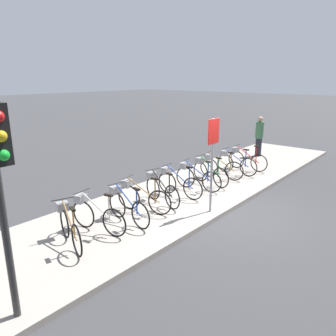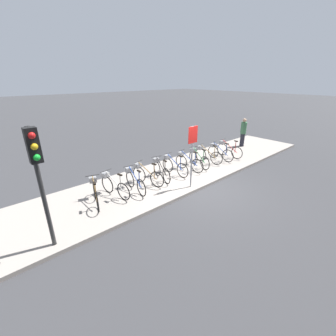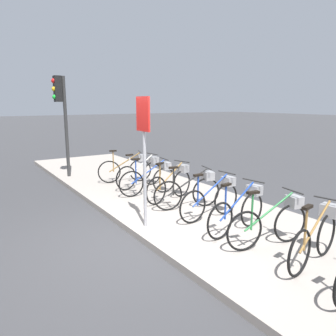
# 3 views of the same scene
# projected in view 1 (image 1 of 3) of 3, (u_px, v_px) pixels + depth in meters

# --- Properties ---
(ground_plane) EXTENTS (120.00, 120.00, 0.00)m
(ground_plane) POSITION_uv_depth(u_px,v_px,m) (228.00, 214.00, 8.47)
(ground_plane) COLOR #38383A
(sidewalk) EXTENTS (17.68, 3.27, 0.12)m
(sidewalk) POSITION_uv_depth(u_px,v_px,m) (178.00, 197.00, 9.47)
(sidewalk) COLOR #9E9389
(sidewalk) RESTS_ON ground_plane
(parked_bicycle_0) EXTENTS (0.62, 1.46, 0.94)m
(parked_bicycle_0) POSITION_uv_depth(u_px,v_px,m) (69.00, 225.00, 6.61)
(parked_bicycle_0) COLOR black
(parked_bicycle_0) RESTS_ON sidewalk
(parked_bicycle_1) EXTENTS (0.46, 1.51, 0.94)m
(parked_bicycle_1) POSITION_uv_depth(u_px,v_px,m) (95.00, 213.00, 7.18)
(parked_bicycle_1) COLOR black
(parked_bicycle_1) RESTS_ON sidewalk
(parked_bicycle_2) EXTENTS (0.46, 1.52, 0.94)m
(parked_bicycle_2) POSITION_uv_depth(u_px,v_px,m) (126.00, 205.00, 7.65)
(parked_bicycle_2) COLOR black
(parked_bicycle_2) RESTS_ON sidewalk
(parked_bicycle_3) EXTENTS (0.55, 1.49, 0.94)m
(parked_bicycle_3) POSITION_uv_depth(u_px,v_px,m) (141.00, 196.00, 8.24)
(parked_bicycle_3) COLOR black
(parked_bicycle_3) RESTS_ON sidewalk
(parked_bicycle_4) EXTENTS (0.53, 1.49, 0.94)m
(parked_bicycle_4) POSITION_uv_depth(u_px,v_px,m) (160.00, 188.00, 8.79)
(parked_bicycle_4) COLOR black
(parked_bicycle_4) RESTS_ON sidewalk
(parked_bicycle_5) EXTENTS (0.46, 1.53, 0.94)m
(parked_bicycle_5) POSITION_uv_depth(u_px,v_px,m) (177.00, 182.00, 9.33)
(parked_bicycle_5) COLOR black
(parked_bicycle_5) RESTS_ON sidewalk
(parked_bicycle_6) EXTENTS (0.46, 1.52, 0.94)m
(parked_bicycle_6) POSITION_uv_depth(u_px,v_px,m) (195.00, 176.00, 9.87)
(parked_bicycle_6) COLOR black
(parked_bicycle_6) RESTS_ON sidewalk
(parked_bicycle_7) EXTENTS (0.47, 1.51, 0.94)m
(parked_bicycle_7) POSITION_uv_depth(u_px,v_px,m) (208.00, 171.00, 10.39)
(parked_bicycle_7) COLOR black
(parked_bicycle_7) RESTS_ON sidewalk
(parked_bicycle_8) EXTENTS (0.47, 1.51, 0.94)m
(parked_bicycle_8) POSITION_uv_depth(u_px,v_px,m) (219.00, 166.00, 10.96)
(parked_bicycle_8) COLOR black
(parked_bicycle_8) RESTS_ON sidewalk
(parked_bicycle_9) EXTENTS (0.46, 1.53, 0.94)m
(parked_bicycle_9) POSITION_uv_depth(u_px,v_px,m) (234.00, 162.00, 11.46)
(parked_bicycle_9) COLOR black
(parked_bicycle_9) RESTS_ON sidewalk
(parked_bicycle_10) EXTENTS (0.46, 1.53, 0.94)m
(parked_bicycle_10) POSITION_uv_depth(u_px,v_px,m) (245.00, 158.00, 12.00)
(parked_bicycle_10) COLOR black
(parked_bicycle_10) RESTS_ON sidewalk
(pedestrian) EXTENTS (0.34, 0.34, 1.69)m
(pedestrian) POSITION_uv_depth(u_px,v_px,m) (259.00, 135.00, 13.93)
(pedestrian) COLOR #23232D
(pedestrian) RESTS_ON sidewalk
(traffic_light) EXTENTS (0.24, 0.40, 3.02)m
(traffic_light) POSITION_uv_depth(u_px,v_px,m) (0.00, 171.00, 4.05)
(traffic_light) COLOR #2D2D2D
(traffic_light) RESTS_ON sidewalk
(sign_post) EXTENTS (0.44, 0.07, 2.36)m
(sign_post) POSITION_uv_depth(u_px,v_px,m) (213.00, 150.00, 7.91)
(sign_post) COLOR #99999E
(sign_post) RESTS_ON sidewalk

